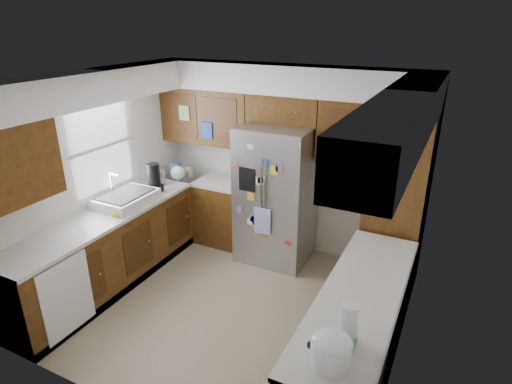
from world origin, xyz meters
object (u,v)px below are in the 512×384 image
pantry (397,205)px  fridge (276,195)px  rice_cooker (331,349)px  paper_towel (348,322)px

pantry → fridge: (-1.50, 0.05, -0.17)m
fridge → pantry: bearing=-2.1°
pantry → rice_cooker: bearing=-90.0°
rice_cooker → paper_towel: 0.27m
rice_cooker → paper_towel: (0.04, 0.27, 0.03)m
pantry → paper_towel: size_ratio=7.19×
fridge → rice_cooker: (1.50, -2.52, 0.14)m
rice_cooker → paper_towel: size_ratio=0.94×
fridge → rice_cooker: 2.93m
pantry → rice_cooker: 2.47m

